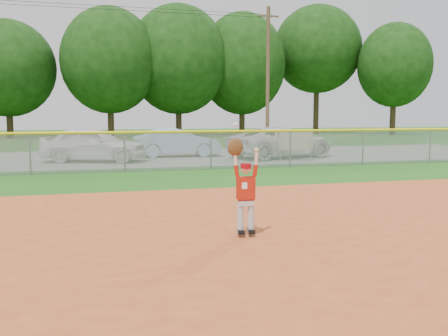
# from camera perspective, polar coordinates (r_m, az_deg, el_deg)

# --- Properties ---
(ground) EXTENTS (120.00, 120.00, 0.00)m
(ground) POSITION_cam_1_polar(r_m,az_deg,el_deg) (9.34, -7.28, -7.52)
(ground) COLOR #1D5313
(ground) RESTS_ON ground
(clay_infield) EXTENTS (24.00, 16.00, 0.04)m
(clay_infield) POSITION_cam_1_polar(r_m,az_deg,el_deg) (6.49, -3.65, -13.56)
(clay_infield) COLOR #A9461E
(clay_infield) RESTS_ON ground
(parking_strip) EXTENTS (44.00, 10.00, 0.03)m
(parking_strip) POSITION_cam_1_polar(r_m,az_deg,el_deg) (25.11, -12.13, 1.13)
(parking_strip) COLOR slate
(parking_strip) RESTS_ON ground
(car_white_a) EXTENTS (4.99, 3.25, 1.58)m
(car_white_a) POSITION_cam_1_polar(r_m,az_deg,el_deg) (23.20, -14.64, 2.65)
(car_white_a) COLOR white
(car_white_a) RESTS_ON parking_strip
(car_blue) EXTENTS (4.33, 1.53, 1.42)m
(car_blue) POSITION_cam_1_polar(r_m,az_deg,el_deg) (25.25, -5.39, 2.93)
(car_blue) COLOR #96BCE0
(car_blue) RESTS_ON parking_strip
(car_white_b) EXTENTS (5.91, 3.96, 1.50)m
(car_white_b) POSITION_cam_1_polar(r_m,az_deg,el_deg) (24.83, 6.57, 2.95)
(car_white_b) COLOR silver
(car_white_b) RESTS_ON parking_strip
(sponsor_sign) EXTENTS (1.52, 0.39, 1.38)m
(sponsor_sign) POSITION_cam_1_polar(r_m,az_deg,el_deg) (23.16, 8.21, 3.01)
(sponsor_sign) COLOR gray
(sponsor_sign) RESTS_ON ground
(outfield_fence) EXTENTS (40.06, 0.10, 1.55)m
(outfield_fence) POSITION_cam_1_polar(r_m,az_deg,el_deg) (19.07, -11.31, 2.16)
(outfield_fence) COLOR gray
(outfield_fence) RESTS_ON ground
(power_lines) EXTENTS (19.40, 0.24, 9.00)m
(power_lines) POSITION_cam_1_polar(r_m,az_deg,el_deg) (31.16, -11.02, 10.72)
(power_lines) COLOR #4C3823
(power_lines) RESTS_ON ground
(tree_line) EXTENTS (62.37, 13.00, 14.43)m
(tree_line) POSITION_cam_1_polar(r_m,az_deg,el_deg) (47.24, -12.49, 12.63)
(tree_line) COLOR #422D1C
(tree_line) RESTS_ON ground
(ballplayer) EXTENTS (0.56, 0.25, 1.97)m
(ballplayer) POSITION_cam_1_polar(r_m,az_deg,el_deg) (8.81, 2.32, -2.15)
(ballplayer) COLOR silver
(ballplayer) RESTS_ON ground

